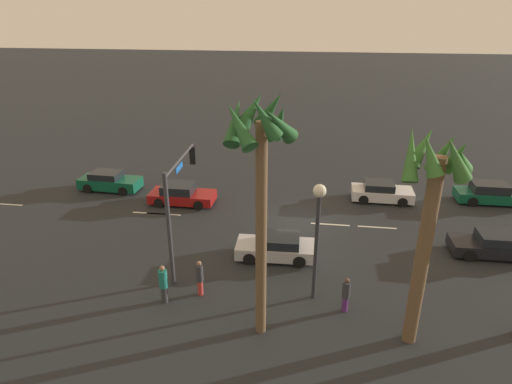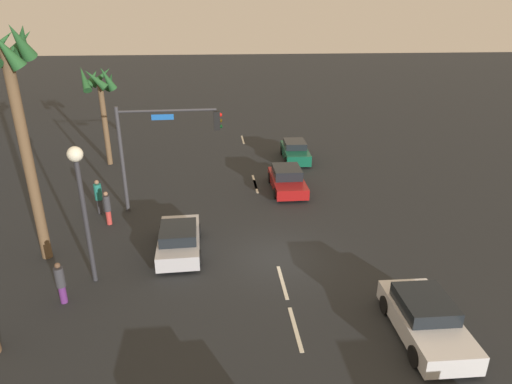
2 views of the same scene
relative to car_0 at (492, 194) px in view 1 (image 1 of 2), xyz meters
name	(u,v)px [view 1 (image 1 of 2)]	position (x,y,z in m)	size (l,w,h in m)	color
ground_plane	(299,223)	(12.57, 4.74, -0.63)	(220.00, 220.00, 0.00)	#232628
lane_stripe_1	(503,235)	(0.85, 4.74, -0.63)	(2.40, 0.14, 0.01)	silver
lane_stripe_2	(377,227)	(7.91, 4.74, -0.63)	(2.27, 0.14, 0.01)	silver
lane_stripe_3	(330,224)	(10.68, 4.74, -0.63)	(2.32, 0.14, 0.01)	silver
lane_stripe_4	(164,214)	(21.11, 4.74, -0.63)	(2.25, 0.14, 0.01)	silver
lane_stripe_5	(151,213)	(21.92, 4.74, -0.63)	(2.46, 0.14, 0.01)	silver
lane_stripe_6	(5,204)	(32.10, 4.74, -0.63)	(2.59, 0.14, 0.01)	silver
car_0	(492,194)	(0.00, 0.00, 0.00)	(4.69, 1.78, 1.38)	#0F5138
car_1	(110,181)	(26.22, 1.35, 0.00)	(4.37, 1.96, 1.34)	#0F5138
car_2	(493,245)	(2.31, 7.10, -0.04)	(4.14, 1.85, 1.27)	black
car_3	(277,247)	(13.54, 8.91, -0.04)	(4.12, 1.97, 1.27)	#B7B7BC
car_4	(181,195)	(20.46, 2.91, -0.02)	(4.29, 1.98, 1.33)	maroon
car_5	(381,192)	(7.24, 0.61, -0.02)	(4.06, 1.99, 1.30)	silver
traffic_signal	(179,193)	(18.20, 10.06, 3.22)	(0.40, 5.29, 5.62)	#38383D
streetlamp	(318,220)	(11.57, 12.10, 3.28)	(0.56, 0.56, 5.50)	#2D2D33
pedestrian_0	(200,277)	(16.66, 12.60, 0.30)	(0.39, 0.39, 1.75)	#BF3833
pedestrian_1	(346,294)	(10.21, 12.89, 0.24)	(0.42, 0.42, 1.66)	#59266B
pedestrian_2	(163,283)	(18.10, 13.35, 0.34)	(0.53, 0.53, 1.86)	#333338
palm_tree_1	(259,159)	(13.71, 14.66, 6.70)	(2.74, 2.52, 9.65)	brown
palm_tree_3	(432,198)	(7.80, 14.35, 5.49)	(2.41, 2.41, 8.62)	brown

